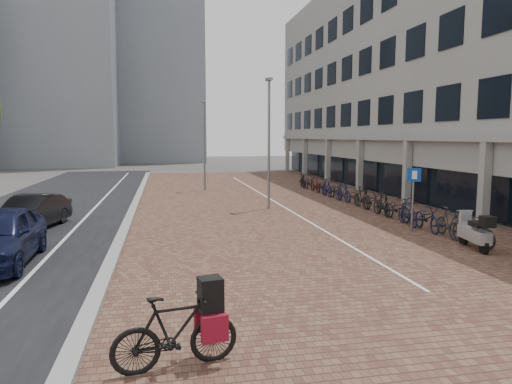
% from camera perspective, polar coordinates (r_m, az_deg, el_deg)
% --- Properties ---
extents(ground, '(140.00, 140.00, 0.00)m').
position_cam_1_polar(ground, '(13.21, 5.11, -8.66)').
color(ground, '#474442').
rests_on(ground, ground).
extents(plaza_brick, '(14.50, 42.00, 0.04)m').
position_cam_1_polar(plaza_brick, '(25.09, 1.83, -1.23)').
color(plaza_brick, brown).
rests_on(plaza_brick, ground).
extents(street_asphalt, '(8.00, 50.00, 0.03)m').
position_cam_1_polar(street_asphalt, '(25.05, -23.51, -1.82)').
color(street_asphalt, black).
rests_on(street_asphalt, ground).
extents(curb, '(0.35, 42.00, 0.14)m').
position_cam_1_polar(curb, '(24.50, -14.58, -1.50)').
color(curb, gray).
rests_on(curb, ground).
extents(lane_line, '(0.12, 44.00, 0.00)m').
position_cam_1_polar(lane_line, '(24.70, -18.98, -1.70)').
color(lane_line, white).
rests_on(lane_line, street_asphalt).
extents(parking_line, '(0.10, 30.00, 0.00)m').
position_cam_1_polar(parking_line, '(25.14, 2.27, -1.16)').
color(parking_line, white).
rests_on(parking_line, plaza_brick).
extents(office_building, '(8.40, 40.00, 15.00)m').
position_cam_1_polar(office_building, '(33.08, 19.72, 14.99)').
color(office_building, gray).
rests_on(office_building, ground).
extents(bg_towers, '(33.00, 23.00, 32.00)m').
position_cam_1_polar(bg_towers, '(62.96, -21.69, 15.89)').
color(bg_towers, gray).
rests_on(bg_towers, ground).
extents(car_dark, '(2.29, 4.22, 1.32)m').
position_cam_1_polar(car_dark, '(19.57, -25.74, -2.27)').
color(car_dark, black).
rests_on(car_dark, ground).
extents(hero_bike, '(2.01, 0.88, 1.37)m').
position_cam_1_polar(hero_bike, '(7.42, -9.80, -16.35)').
color(hero_bike, black).
rests_on(hero_bike, ground).
extents(scooter_front, '(0.78, 1.78, 1.19)m').
position_cam_1_polar(scooter_front, '(16.03, 25.12, -4.35)').
color(scooter_front, '#BCBBC1').
rests_on(scooter_front, ground).
extents(parking_sign, '(0.49, 0.17, 2.36)m').
position_cam_1_polar(parking_sign, '(18.09, 18.67, 0.29)').
color(parking_sign, slate).
rests_on(parking_sign, ground).
extents(lamp_near, '(0.12, 0.12, 6.18)m').
position_cam_1_polar(lamp_near, '(22.36, 1.58, 5.71)').
color(lamp_near, gray).
rests_on(lamp_near, ground).
extents(lamp_far, '(0.12, 0.12, 5.72)m').
position_cam_1_polar(lamp_far, '(30.31, -6.34, 5.53)').
color(lamp_far, gray).
rests_on(lamp_far, ground).
extents(bike_row, '(1.33, 20.45, 1.05)m').
position_cam_1_polar(bike_row, '(24.53, 11.72, -0.35)').
color(bike_row, '#222127').
rests_on(bike_row, ground).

